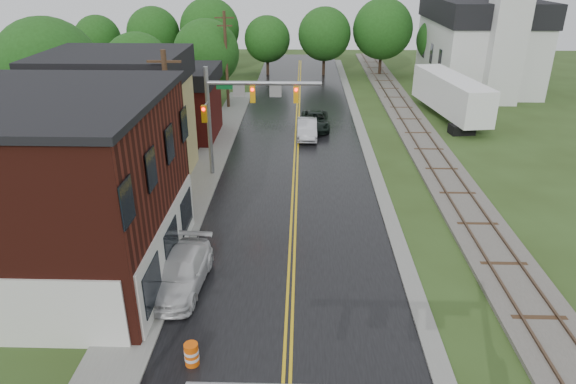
{
  "coord_description": "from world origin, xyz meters",
  "views": [
    {
      "loc": [
        0.43,
        -4.86,
        13.23
      ],
      "look_at": [
        -0.19,
        16.56,
        3.5
      ],
      "focal_mm": 32.0,
      "sensor_mm": 36.0,
      "label": 1
    }
  ],
  "objects_px": {
    "traffic_signal_far": "(241,102)",
    "pickup_white": "(181,273)",
    "tree_left_c": "(139,69)",
    "church": "(483,34)",
    "semi_trailer": "(451,94)",
    "brick_building": "(3,190)",
    "tree_left_b": "(50,74)",
    "sedan_silver": "(307,129)",
    "construction_barrel": "(192,354)",
    "utility_pole_b": "(171,129)",
    "suv_dark": "(315,121)",
    "utility_pole_c": "(226,59)",
    "tree_left_e": "(208,54)"
  },
  "relations": [
    {
      "from": "tree_left_b",
      "to": "utility_pole_b",
      "type": "bearing_deg",
      "value": -41.86
    },
    {
      "from": "church",
      "to": "sedan_silver",
      "type": "distance_m",
      "value": 27.25
    },
    {
      "from": "brick_building",
      "to": "sedan_silver",
      "type": "relative_size",
      "value": 3.21
    },
    {
      "from": "utility_pole_b",
      "to": "sedan_silver",
      "type": "distance_m",
      "value": 15.64
    },
    {
      "from": "pickup_white",
      "to": "utility_pole_c",
      "type": "bearing_deg",
      "value": 97.56
    },
    {
      "from": "tree_left_b",
      "to": "church",
      "type": "bearing_deg",
      "value": 29.99
    },
    {
      "from": "utility_pole_b",
      "to": "semi_trailer",
      "type": "xyz_separation_m",
      "value": [
        20.46,
        18.81,
        -2.45
      ]
    },
    {
      "from": "traffic_signal_far",
      "to": "sedan_silver",
      "type": "distance_m",
      "value": 10.07
    },
    {
      "from": "semi_trailer",
      "to": "construction_barrel",
      "type": "distance_m",
      "value": 35.95
    },
    {
      "from": "tree_left_e",
      "to": "pickup_white",
      "type": "xyz_separation_m",
      "value": [
        4.05,
        -31.93,
        -4.08
      ]
    },
    {
      "from": "church",
      "to": "suv_dark",
      "type": "bearing_deg",
      "value": -138.62
    },
    {
      "from": "church",
      "to": "sedan_silver",
      "type": "height_order",
      "value": "church"
    },
    {
      "from": "brick_building",
      "to": "tree_left_b",
      "type": "bearing_deg",
      "value": 107.61
    },
    {
      "from": "tree_left_e",
      "to": "sedan_silver",
      "type": "bearing_deg",
      "value": -48.27
    },
    {
      "from": "church",
      "to": "sedan_silver",
      "type": "relative_size",
      "value": 4.49
    },
    {
      "from": "church",
      "to": "construction_barrel",
      "type": "xyz_separation_m",
      "value": [
        -23.4,
        -44.52,
        -5.38
      ]
    },
    {
      "from": "utility_pole_b",
      "to": "tree_left_e",
      "type": "relative_size",
      "value": 1.1
    },
    {
      "from": "tree_left_c",
      "to": "suv_dark",
      "type": "height_order",
      "value": "tree_left_c"
    },
    {
      "from": "tree_left_b",
      "to": "suv_dark",
      "type": "bearing_deg",
      "value": 16.0
    },
    {
      "from": "tree_left_c",
      "to": "semi_trailer",
      "type": "height_order",
      "value": "tree_left_c"
    },
    {
      "from": "brick_building",
      "to": "construction_barrel",
      "type": "relative_size",
      "value": 15.84
    },
    {
      "from": "tree_left_b",
      "to": "tree_left_e",
      "type": "bearing_deg",
      "value": 57.26
    },
    {
      "from": "traffic_signal_far",
      "to": "suv_dark",
      "type": "relative_size",
      "value": 1.46
    },
    {
      "from": "utility_pole_b",
      "to": "sedan_silver",
      "type": "bearing_deg",
      "value": 59.75
    },
    {
      "from": "tree_left_e",
      "to": "sedan_silver",
      "type": "distance_m",
      "value": 15.08
    },
    {
      "from": "brick_building",
      "to": "sedan_silver",
      "type": "xyz_separation_m",
      "value": [
        13.3,
        20.06,
        -3.42
      ]
    },
    {
      "from": "pickup_white",
      "to": "tree_left_c",
      "type": "bearing_deg",
      "value": 112.98
    },
    {
      "from": "sedan_silver",
      "to": "pickup_white",
      "type": "xyz_separation_m",
      "value": [
        -5.62,
        -21.09,
        0.0
      ]
    },
    {
      "from": "traffic_signal_far",
      "to": "pickup_white",
      "type": "distance_m",
      "value": 13.77
    },
    {
      "from": "semi_trailer",
      "to": "construction_barrel",
      "type": "bearing_deg",
      "value": -118.36
    },
    {
      "from": "suv_dark",
      "to": "utility_pole_c",
      "type": "bearing_deg",
      "value": 140.93
    },
    {
      "from": "sedan_silver",
      "to": "tree_left_b",
      "type": "bearing_deg",
      "value": -170.86
    },
    {
      "from": "utility_pole_b",
      "to": "tree_left_b",
      "type": "relative_size",
      "value": 0.93
    },
    {
      "from": "traffic_signal_far",
      "to": "sedan_silver",
      "type": "bearing_deg",
      "value": 62.01
    },
    {
      "from": "tree_left_b",
      "to": "semi_trailer",
      "type": "height_order",
      "value": "tree_left_b"
    },
    {
      "from": "utility_pole_c",
      "to": "tree_left_b",
      "type": "height_order",
      "value": "tree_left_b"
    },
    {
      "from": "utility_pole_c",
      "to": "construction_barrel",
      "type": "xyz_separation_m",
      "value": [
        3.4,
        -34.78,
        -4.27
      ]
    },
    {
      "from": "utility_pole_b",
      "to": "utility_pole_c",
      "type": "relative_size",
      "value": 1.0
    },
    {
      "from": "tree_left_b",
      "to": "suv_dark",
      "type": "xyz_separation_m",
      "value": [
        19.36,
        5.55,
        -5.02
      ]
    },
    {
      "from": "church",
      "to": "semi_trailer",
      "type": "height_order",
      "value": "church"
    },
    {
      "from": "church",
      "to": "tree_left_e",
      "type": "height_order",
      "value": "church"
    },
    {
      "from": "church",
      "to": "traffic_signal_far",
      "type": "bearing_deg",
      "value": -131.27
    },
    {
      "from": "utility_pole_b",
      "to": "pickup_white",
      "type": "distance_m",
      "value": 9.18
    },
    {
      "from": "church",
      "to": "utility_pole_b",
      "type": "bearing_deg",
      "value": -130.18
    },
    {
      "from": "brick_building",
      "to": "church",
      "type": "height_order",
      "value": "church"
    },
    {
      "from": "utility_pole_b",
      "to": "pickup_white",
      "type": "xyz_separation_m",
      "value": [
        2.0,
        -8.03,
        -3.99
      ]
    },
    {
      "from": "tree_left_c",
      "to": "tree_left_b",
      "type": "bearing_deg",
      "value": -116.56
    },
    {
      "from": "traffic_signal_far",
      "to": "sedan_silver",
      "type": "relative_size",
      "value": 1.65
    },
    {
      "from": "pickup_white",
      "to": "brick_building",
      "type": "bearing_deg",
      "value": 176.12
    },
    {
      "from": "church",
      "to": "utility_pole_c",
      "type": "relative_size",
      "value": 2.22
    }
  ]
}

